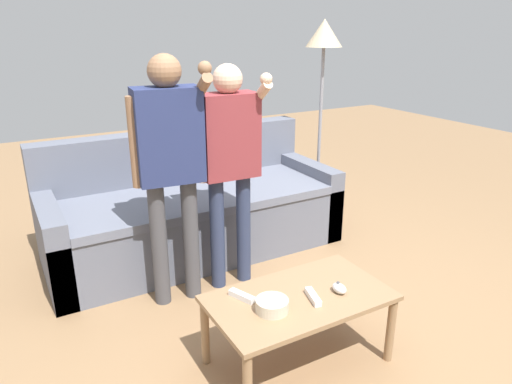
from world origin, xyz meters
The scene contains 10 objects.
ground_plane centered at (0.00, 0.00, 0.00)m, with size 12.00×12.00×0.00m, color #93704C.
couch centered at (-0.18, 1.33, 0.31)m, with size 2.19×0.91×0.89m.
coffee_table centered at (-0.23, -0.19, 0.34)m, with size 0.91×0.52×0.39m.
snack_bowl centered at (-0.42, -0.23, 0.42)m, with size 0.16×0.16×0.06m, color beige.
game_remote_nunchuk centered at (-0.04, -0.26, 0.42)m, with size 0.06×0.09×0.05m.
floor_lamp centered at (1.05, 1.38, 1.46)m, with size 0.30×0.30×1.72m.
player_center centered at (-0.17, 0.70, 0.92)m, with size 0.43×0.30×1.46m.
player_left centered at (-0.56, 0.69, 0.96)m, with size 0.45×0.34×1.53m.
game_remote_wand_near centered at (-0.19, -0.25, 0.41)m, with size 0.07×0.15×0.03m.
game_remote_wand_far centered at (-0.49, -0.07, 0.41)m, with size 0.09×0.15×0.03m.
Camera 1 is at (-1.42, -1.84, 1.66)m, focal length 32.86 mm.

